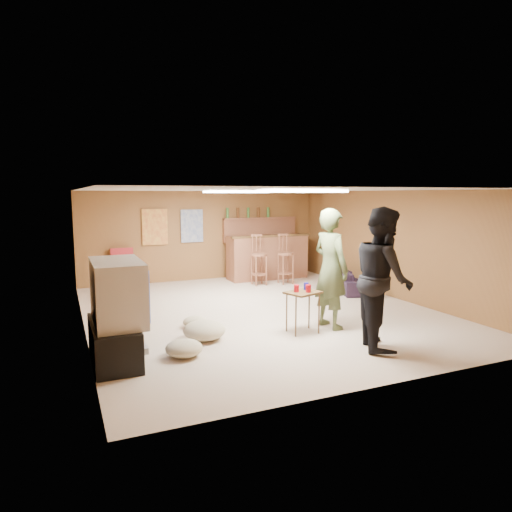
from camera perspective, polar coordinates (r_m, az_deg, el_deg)
name	(u,v)px	position (r m, az deg, el deg)	size (l,w,h in m)	color
ground	(260,312)	(8.36, 0.55, -6.97)	(7.00, 7.00, 0.00)	#C0A993
ceiling	(261,190)	(8.09, 0.57, 8.27)	(6.00, 7.00, 0.02)	silver
wall_back	(203,236)	(11.42, -6.60, 2.56)	(6.00, 0.02, 2.20)	brown
wall_front	(391,289)	(5.20, 16.47, -3.99)	(6.00, 0.02, 2.20)	brown
wall_left	(81,262)	(7.47, -20.98, -0.67)	(0.02, 7.00, 2.20)	brown
wall_right	(394,245)	(9.76, 16.88, 1.38)	(0.02, 7.00, 2.20)	brown
tv_stand	(114,342)	(6.21, -17.33, -10.21)	(0.55, 1.30, 0.50)	black
dvd_box	(132,347)	(6.26, -15.26, -10.93)	(0.35, 0.50, 0.08)	#B2B2B7
tv_body	(118,292)	(6.05, -16.92, -4.30)	(0.60, 1.10, 0.80)	#B2B2B7
tv_screen	(142,290)	(6.09, -14.02, -4.11)	(0.02, 0.95, 0.65)	navy
bar_counter	(267,257)	(11.50, 1.41, -0.11)	(2.00, 0.60, 1.10)	brown
bar_lip	(272,236)	(11.22, 1.96, 2.51)	(2.10, 0.12, 0.05)	#452D16
bar_shelf	(260,218)	(11.82, 0.51, 4.73)	(2.00, 0.18, 0.05)	brown
bar_backing	(260,230)	(11.86, 0.47, 3.29)	(2.00, 0.14, 0.60)	brown
poster_left	(155,227)	(11.08, -12.52, 3.56)	(0.60, 0.03, 0.85)	#BF3F26
poster_right	(192,226)	(11.28, -8.02, 3.74)	(0.55, 0.03, 0.80)	#334C99
folding_chair_stack	(122,268)	(10.90, -16.35, -1.40)	(0.50, 0.14, 0.90)	#A61E25
ceiling_panel_front	(302,191)	(6.75, 5.80, 8.08)	(1.20, 0.60, 0.04)	white
ceiling_panel_back	(236,192)	(9.20, -2.50, 8.02)	(1.20, 0.60, 0.04)	white
person_olive	(331,269)	(7.32, 9.32, -1.57)	(0.70, 0.46, 1.91)	#4E5A34
person_black	(383,278)	(6.52, 15.57, -2.65)	(0.95, 0.74, 1.96)	black
sofa	(351,280)	(10.36, 11.81, -2.96)	(1.57, 0.61, 0.46)	black
tray_table	(303,312)	(7.11, 5.86, -6.99)	(0.50, 0.40, 0.65)	#452D16
cup_red_near	(296,288)	(6.99, 5.08, -4.06)	(0.08, 0.08, 0.11)	#B30B15
cup_red_far	(308,288)	(7.00, 6.57, -4.06)	(0.08, 0.08, 0.11)	#B30B15
cup_blue	(306,286)	(7.17, 6.29, -3.78)	(0.08, 0.08, 0.11)	navy
bar_stool_left	(259,259)	(10.66, 0.38, -0.32)	(0.40, 0.40, 1.25)	brown
bar_stool_right	(286,258)	(10.84, 3.74, -0.27)	(0.39, 0.39, 1.23)	brown
cushion_near_tv	(204,330)	(6.84, -6.49, -9.20)	(0.62, 0.62, 0.28)	tan
cushion_mid	(195,322)	(7.47, -7.61, -8.15)	(0.39, 0.39, 0.18)	tan
cushion_far	(184,348)	(6.21, -9.00, -11.32)	(0.49, 0.49, 0.22)	tan
bottle_row	(248,213)	(11.66, -0.98, 5.45)	(1.20, 0.08, 0.26)	#3F7233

